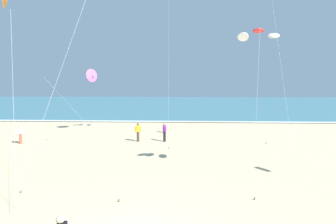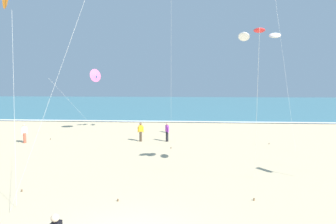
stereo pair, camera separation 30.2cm
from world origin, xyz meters
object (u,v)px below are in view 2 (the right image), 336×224
Objects in this scene: kite_arc_scarlet_low at (259,34)px; bystander_white_top at (24,133)px; bystander_purple_top at (167,132)px; kite_delta_rose_outer at (96,76)px; bystander_yellow_top at (141,132)px.

kite_arc_scarlet_low is 19.57m from bystander_white_top.
bystander_purple_top is 11.72m from bystander_white_top.
kite_delta_rose_outer reaches higher than bystander_yellow_top.
kite_delta_rose_outer is at bearing 134.04° from kite_arc_scarlet_low.
bystander_yellow_top is at bearing -39.12° from kite_delta_rose_outer.
bystander_white_top is (-9.41, -1.29, 0.00)m from bystander_yellow_top.
bystander_white_top is at bearing -173.31° from bystander_purple_top.
kite_delta_rose_outer is 9.67m from bystander_purple_top.
bystander_purple_top is 1.00× the size of bystander_white_top.
bystander_white_top is (-11.64, -1.36, 0.00)m from bystander_purple_top.
bystander_yellow_top is (5.11, -4.15, -4.81)m from kite_delta_rose_outer.
kite_arc_scarlet_low is 4.80× the size of bystander_white_top.
kite_arc_scarlet_low is 12.20m from bystander_purple_top.
bystander_purple_top is (7.33, -4.07, -4.81)m from kite_delta_rose_outer.
kite_delta_rose_outer is at bearing 51.63° from bystander_white_top.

